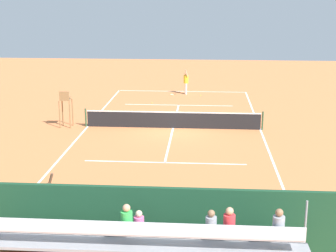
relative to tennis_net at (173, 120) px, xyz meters
name	(u,v)px	position (x,y,z in m)	size (l,w,h in m)	color
ground_plane	(173,128)	(0.00, 0.00, -0.50)	(60.00, 60.00, 0.00)	#D17542
court_line_markings	(173,128)	(0.00, -0.04, -0.50)	(10.10, 22.20, 0.01)	white
tennis_net	(173,120)	(0.00, 0.00, 0.00)	(10.30, 0.10, 1.07)	black
backdrop_wall	(144,218)	(0.00, 14.00, 0.50)	(18.00, 0.16, 2.00)	#194228
bleacher_stand	(143,241)	(-0.13, 15.40, 0.46)	(9.06, 2.40, 2.48)	gray
umpire_chair	(66,105)	(6.20, 0.21, 0.81)	(0.67, 0.67, 2.14)	olive
courtside_bench	(234,223)	(-2.77, 13.27, 0.06)	(1.80, 0.40, 0.93)	#33383D
equipment_bag	(185,234)	(-1.24, 13.40, -0.32)	(0.90, 0.36, 0.36)	#B22D2D
tennis_player	(186,81)	(-0.35, -9.98, 0.51)	(0.41, 0.55, 1.93)	white
tennis_racket	(172,95)	(0.67, -9.63, -0.49)	(0.49, 0.54, 0.03)	black
tennis_ball_near	(201,95)	(-1.51, -9.36, -0.47)	(0.07, 0.07, 0.07)	#CCDB33
tennis_ball_far	(152,103)	(1.90, -6.47, -0.47)	(0.07, 0.07, 0.07)	#CCDB33
line_judge	(49,202)	(3.23, 13.07, 0.51)	(0.37, 0.53, 1.93)	#232328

